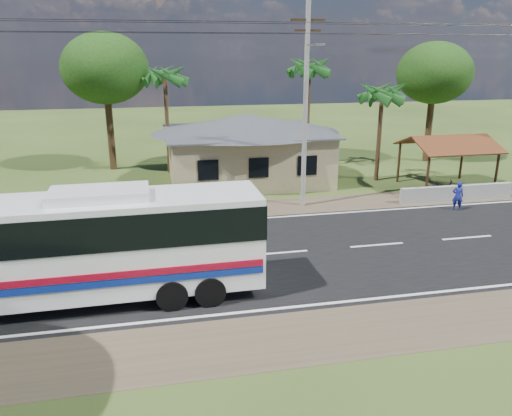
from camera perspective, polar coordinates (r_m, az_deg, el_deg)
The scene contains 14 objects.
ground at distance 21.55m, azimuth 2.69°, elevation -5.20°, with size 120.00×120.00×0.00m, color #2C4318.
road at distance 21.55m, azimuth 2.69°, elevation -5.18°, with size 120.00×16.00×0.03m.
house at distance 33.28m, azimuth -1.14°, elevation 7.72°, with size 12.40×10.00×5.00m.
waiting_shed at distance 33.54m, azimuth 21.13°, elevation 6.78°, with size 5.20×4.48×3.35m.
concrete_barrier at distance 31.12m, azimuth 21.93°, elevation 1.60°, with size 7.00×0.30×0.90m, color #9E9E99.
utility_poles at distance 26.96m, azimuth 5.01°, elevation 12.04°, with size 32.80×2.22×11.00m.
palm_near at distance 33.64m, azimuth 14.24°, elevation 12.58°, with size 2.80×2.80×6.70m.
palm_mid at distance 36.46m, azimuth 6.11°, elevation 15.63°, with size 2.80×2.80×8.20m.
palm_far at distance 35.29m, azimuth -10.39°, elevation 14.60°, with size 2.80×2.80×7.70m.
tree_behind_house at distance 37.37m, azimuth -16.88°, elevation 14.98°, with size 6.00×6.00×9.61m.
tree_behind_shed at distance 41.06m, azimuth 19.72°, elevation 14.28°, with size 5.60×5.60×9.02m.
coach_bus at distance 17.75m, azimuth -20.46°, elevation -3.52°, with size 12.92×2.95×4.00m.
motorcycle at distance 32.00m, azimuth 20.46°, elevation 2.25°, with size 0.65×1.86×0.98m, color black.
person at distance 29.14m, azimuth 22.07°, elevation 1.28°, with size 0.59×0.38×1.61m, color navy.
Camera 1 is at (-5.02, -19.23, 8.34)m, focal length 35.00 mm.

